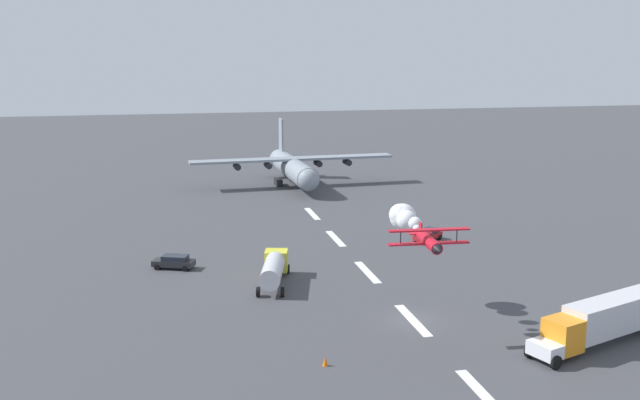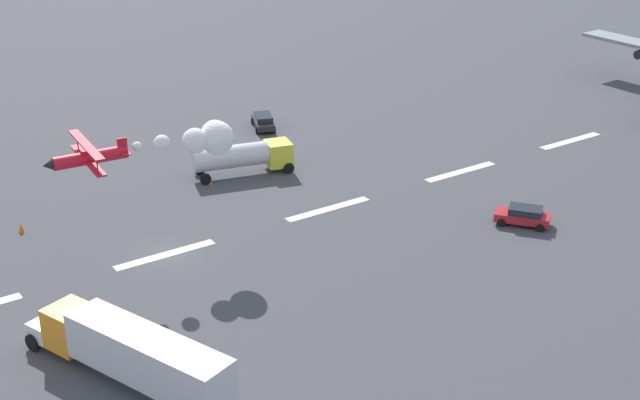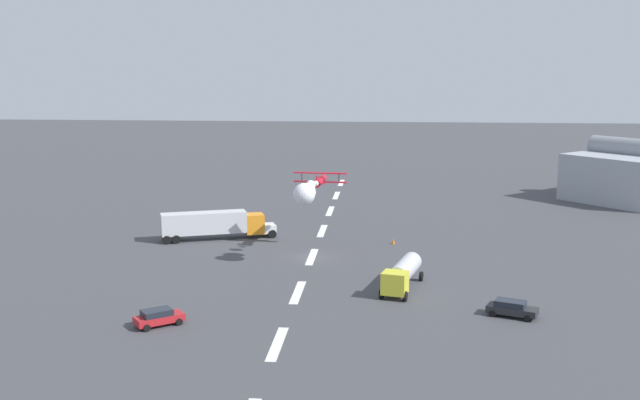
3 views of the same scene
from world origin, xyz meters
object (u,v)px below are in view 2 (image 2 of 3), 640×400
semi_truck_orange (131,352)px  fuel_tanker_truck (244,156)px  traffic_cone_near (21,228)px  airport_staff_sedan (263,121)px  stunt_biplane_red (191,141)px  traffic_cone_far (210,180)px  followme_car_yellow (523,215)px

semi_truck_orange → fuel_tanker_truck: (21.12, 24.38, -0.39)m
traffic_cone_near → fuel_tanker_truck: bearing=2.2°
fuel_tanker_truck → airport_staff_sedan: size_ratio=1.91×
stunt_biplane_red → traffic_cone_far: size_ratio=18.34×
airport_staff_sedan → traffic_cone_near: 30.34m
traffic_cone_near → semi_truck_orange: bearing=-91.4°
airport_staff_sedan → traffic_cone_near: size_ratio=6.52×
stunt_biplane_red → fuel_tanker_truck: (10.18, 10.76, -6.83)m
stunt_biplane_red → traffic_cone_far: stunt_biplane_red is taller
stunt_biplane_red → airport_staff_sedan: (18.04, 20.67, -7.76)m
semi_truck_orange → traffic_cone_near: bearing=88.6°
semi_truck_orange → followme_car_yellow: (34.30, 2.58, -1.32)m
followme_car_yellow → traffic_cone_near: bearing=148.1°
stunt_biplane_red → traffic_cone_near: stunt_biplane_red is taller
followme_car_yellow → semi_truck_orange: bearing=-175.7°
stunt_biplane_red → followme_car_yellow: bearing=-25.3°
semi_truck_orange → traffic_cone_near: semi_truck_orange is taller
fuel_tanker_truck → traffic_cone_far: (-3.68, -0.31, -1.37)m
stunt_biplane_red → traffic_cone_near: bearing=136.0°
followme_car_yellow → airport_staff_sedan: same height
followme_car_yellow → traffic_cone_far: followme_car_yellow is taller
semi_truck_orange → traffic_cone_near: 23.66m
airport_staff_sedan → followme_car_yellow: bearing=-80.5°
fuel_tanker_truck → traffic_cone_far: bearing=-175.2°
traffic_cone_far → followme_car_yellow: bearing=-51.9°
semi_truck_orange → airport_staff_sedan: semi_truck_orange is taller
semi_truck_orange → followme_car_yellow: size_ratio=3.35×
traffic_cone_near → traffic_cone_far: 16.85m
stunt_biplane_red → semi_truck_orange: bearing=-128.8°
airport_staff_sedan → traffic_cone_near: airport_staff_sedan is taller
fuel_tanker_truck → airport_staff_sedan: bearing=51.6°
semi_truck_orange → traffic_cone_far: (17.44, 24.07, -1.76)m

